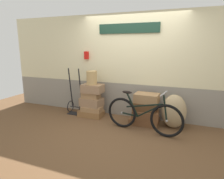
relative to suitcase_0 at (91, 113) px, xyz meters
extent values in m
cube|color=brown|center=(0.97, -0.38, -0.11)|extent=(9.14, 5.20, 0.06)
cube|color=gray|center=(0.97, 0.47, 0.35)|extent=(7.14, 0.20, 0.84)
cube|color=beige|center=(0.97, 0.47, 1.62)|extent=(7.14, 0.20, 1.70)
cube|color=#193828|center=(0.85, 0.35, 2.10)|extent=(1.48, 0.04, 0.23)
cube|color=red|center=(-0.27, 0.33, 1.45)|extent=(0.10, 0.08, 0.20)
cube|color=olive|center=(0.00, 0.00, 0.00)|extent=(0.62, 0.38, 0.15)
cube|color=#9E754C|center=(0.04, -0.02, 0.13)|extent=(0.53, 0.36, 0.12)
cube|color=#937051|center=(0.00, 0.03, 0.30)|extent=(0.57, 0.43, 0.21)
cube|color=#9E754C|center=(0.00, 0.02, 0.48)|extent=(0.43, 0.30, 0.15)
cube|color=#937051|center=(0.05, 0.02, 0.65)|extent=(0.52, 0.36, 0.21)
cube|color=brown|center=(1.39, -0.01, 0.00)|extent=(0.65, 0.42, 0.15)
cube|color=brown|center=(1.42, -0.02, 0.17)|extent=(0.63, 0.49, 0.19)
cube|color=brown|center=(1.40, -0.01, 0.35)|extent=(0.53, 0.38, 0.18)
cube|color=#9E754C|center=(1.42, 0.02, 0.54)|extent=(0.54, 0.40, 0.20)
cylinder|color=tan|center=(0.04, 0.01, 0.93)|extent=(0.25, 0.25, 0.34)
torus|color=black|center=(-0.70, 0.12, 0.08)|extent=(0.02, 0.31, 0.31)
torus|color=black|center=(-0.33, 0.12, 0.08)|extent=(0.02, 0.31, 0.31)
cylinder|color=black|center=(-0.51, 0.12, 0.08)|extent=(0.36, 0.02, 0.02)
cylinder|color=black|center=(-0.67, 0.12, 0.60)|extent=(0.03, 0.15, 1.05)
cylinder|color=black|center=(-0.36, 0.12, 0.60)|extent=(0.03, 0.15, 1.05)
cube|color=black|center=(-0.51, 0.01, -0.07)|extent=(0.32, 0.22, 0.02)
ellipsoid|color=tan|center=(2.02, 0.03, 0.30)|extent=(0.53, 0.45, 0.75)
torus|color=black|center=(0.96, -0.37, 0.26)|extent=(0.67, 0.15, 0.67)
sphere|color=#B2B2B7|center=(0.96, -0.37, 0.26)|extent=(0.05, 0.05, 0.05)
torus|color=black|center=(1.93, -0.51, 0.26)|extent=(0.67, 0.15, 0.67)
sphere|color=#B2B2B7|center=(1.93, -0.51, 0.26)|extent=(0.05, 0.05, 0.05)
cube|color=black|center=(1.59, -0.46, 0.41)|extent=(0.54, 0.11, 0.36)
cube|color=black|center=(1.20, -0.40, 0.48)|extent=(0.28, 0.07, 0.49)
cube|color=black|center=(1.14, -0.39, 0.25)|extent=(0.37, 0.08, 0.04)
cube|color=black|center=(1.46, -0.44, 0.50)|extent=(0.78, 0.14, 0.20)
cube|color=black|center=(1.89, -0.50, 0.51)|extent=(0.11, 0.04, 0.51)
ellipsoid|color=black|center=(1.07, -0.38, 0.74)|extent=(0.23, 0.12, 0.06)
cylinder|color=#A5A5AD|center=(1.85, -0.50, 0.80)|extent=(0.09, 0.46, 0.02)
camera|label=1|loc=(2.28, -4.29, 1.68)|focal=31.69mm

